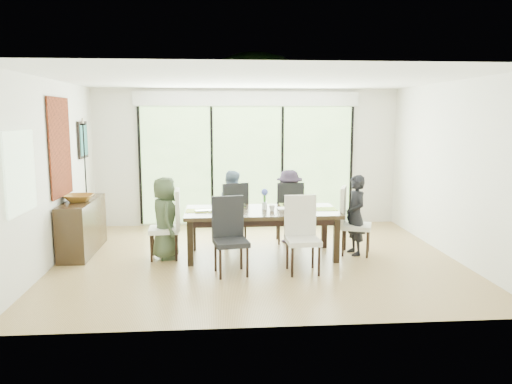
{
  "coord_description": "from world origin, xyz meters",
  "views": [
    {
      "loc": [
        -0.6,
        -7.38,
        2.17
      ],
      "look_at": [
        0.0,
        0.25,
        1.0
      ],
      "focal_mm": 35.0,
      "sensor_mm": 36.0,
      "label": 1
    }
  ],
  "objects": [
    {
      "name": "chair_left_end",
      "position": [
        -1.42,
        0.15,
        0.54
      ],
      "size": [
        0.47,
        0.47,
        1.07
      ],
      "primitive_type": null,
      "rotation": [
        0.0,
        0.0,
        -1.52
      ],
      "color": "white",
      "rests_on": "floor"
    },
    {
      "name": "deck",
      "position": [
        0.0,
        3.4,
        -0.05
      ],
      "size": [
        6.0,
        1.8,
        0.1
      ],
      "primitive_type": "cube",
      "color": "brown",
      "rests_on": "ground"
    },
    {
      "name": "foliage_mid",
      "position": [
        0.4,
        5.8,
        1.8
      ],
      "size": [
        4.0,
        4.0,
        4.0
      ],
      "primitive_type": "sphere",
      "color": "#14380F",
      "rests_on": "ground"
    },
    {
      "name": "floor",
      "position": [
        0.0,
        0.0,
        -0.01
      ],
      "size": [
        6.0,
        5.0,
        0.01
      ],
      "primitive_type": "cube",
      "color": "brown",
      "rests_on": "ground"
    },
    {
      "name": "wall_front",
      "position": [
        0.0,
        -2.51,
        1.35
      ],
      "size": [
        6.0,
        0.02,
        2.7
      ],
      "primitive_type": "cube",
      "color": "beige",
      "rests_on": "floor"
    },
    {
      "name": "vase",
      "position": [
        0.13,
        0.2,
        0.79
      ],
      "size": [
        0.08,
        0.08,
        0.12
      ],
      "primitive_type": "cylinder",
      "color": "silver",
      "rests_on": "table_top"
    },
    {
      "name": "hyacinth_stems",
      "position": [
        0.13,
        0.2,
        0.91
      ],
      "size": [
        0.04,
        0.04,
        0.16
      ],
      "primitive_type": "cylinder",
      "color": "#337226",
      "rests_on": "table_top"
    },
    {
      "name": "platter_base",
      "position": [
        -0.47,
        -0.15,
        0.75
      ],
      "size": [
        0.25,
        0.25,
        0.02
      ],
      "primitive_type": "cube",
      "color": "white",
      "rests_on": "table_top"
    },
    {
      "name": "placemat_left",
      "position": [
        -0.87,
        0.15,
        0.74
      ],
      "size": [
        0.43,
        0.31,
        0.01
      ],
      "primitive_type": "cube",
      "color": "#B2C647",
      "rests_on": "table_top"
    },
    {
      "name": "chair_near_right",
      "position": [
        0.58,
        -0.72,
        0.54
      ],
      "size": [
        0.47,
        0.47,
        1.07
      ],
      "primitive_type": null,
      "rotation": [
        0.0,
        0.0,
        0.04
      ],
      "color": "beige",
      "rests_on": "floor"
    },
    {
      "name": "tablet_far_r",
      "position": [
        0.58,
        0.5,
        0.74
      ],
      "size": [
        0.23,
        0.17,
        0.01
      ],
      "primitive_type": "cube",
      "color": "black",
      "rests_on": "table_top"
    },
    {
      "name": "table_leg_fr",
      "position": [
        1.16,
        -0.28,
        0.34
      ],
      "size": [
        0.09,
        0.09,
        0.67
      ],
      "primitive_type": "cube",
      "color": "black",
      "rests_on": "floor"
    },
    {
      "name": "sideboard",
      "position": [
        -2.76,
        0.61,
        0.42
      ],
      "size": [
        0.42,
        1.5,
        0.84
      ],
      "primitive_type": "cube",
      "color": "black",
      "rests_on": "floor"
    },
    {
      "name": "mullion_b",
      "position": [
        -0.7,
        2.46,
        1.2
      ],
      "size": [
        0.05,
        0.04,
        2.3
      ],
      "primitive_type": "cube",
      "color": "black",
      "rests_on": "wall_back"
    },
    {
      "name": "cup_b",
      "position": [
        0.23,
        0.05,
        0.78
      ],
      "size": [
        0.12,
        0.12,
        0.09
      ],
      "primitive_type": "imported",
      "rotation": [
        0.0,
        0.0,
        1.89
      ],
      "color": "white",
      "rests_on": "table_top"
    },
    {
      "name": "person_left_end",
      "position": [
        -1.4,
        0.15,
        0.63
      ],
      "size": [
        0.48,
        0.65,
        1.26
      ],
      "primitive_type": "imported",
      "rotation": [
        0.0,
        0.0,
        1.77
      ],
      "color": "#3A472F",
      "rests_on": "floor"
    },
    {
      "name": "cup_a",
      "position": [
        -0.62,
        0.3,
        0.78
      ],
      "size": [
        0.17,
        0.17,
        0.09
      ],
      "primitive_type": "imported",
      "rotation": [
        0.0,
        0.0,
        0.57
      ],
      "color": "white",
      "rests_on": "table_top"
    },
    {
      "name": "wall_back",
      "position": [
        0.0,
        2.51,
        1.35
      ],
      "size": [
        6.0,
        0.02,
        2.7
      ],
      "primitive_type": "cube",
      "color": "silver",
      "rests_on": "floor"
    },
    {
      "name": "papers",
      "position": [
        0.78,
        0.1,
        0.73
      ],
      "size": [
        0.29,
        0.21,
        0.0
      ],
      "primitive_type": "cube",
      "color": "white",
      "rests_on": "table_top"
    },
    {
      "name": "side_window",
      "position": [
        -2.97,
        -1.2,
        1.5
      ],
      "size": [
        0.02,
        0.9,
        1.0
      ],
      "primitive_type": "cube",
      "color": "#8CAD7F",
      "rests_on": "wall_left"
    },
    {
      "name": "chair_right_end",
      "position": [
        1.58,
        0.15,
        0.54
      ],
      "size": [
        0.57,
        0.57,
        1.07
      ],
      "primitive_type": null,
      "rotation": [
        0.0,
        0.0,
        1.23
      ],
      "color": "silver",
      "rests_on": "floor"
    },
    {
      "name": "ceiling",
      "position": [
        0.0,
        0.0,
        2.71
      ],
      "size": [
        6.0,
        5.0,
        0.01
      ],
      "primitive_type": "cube",
      "color": "white",
      "rests_on": "wall_back"
    },
    {
      "name": "mullion_d",
      "position": [
        2.1,
        2.46,
        1.2
      ],
      "size": [
        0.05,
        0.04,
        2.3
      ],
      "primitive_type": "cube",
      "color": "black",
      "rests_on": "wall_back"
    },
    {
      "name": "person_right_end",
      "position": [
        1.56,
        0.15,
        0.63
      ],
      "size": [
        0.46,
        0.64,
        1.26
      ],
      "primitive_type": "imported",
      "rotation": [
        0.0,
        0.0,
        -1.42
      ],
      "color": "black",
      "rests_on": "floor"
    },
    {
      "name": "candle",
      "position": [
        -2.76,
        0.96,
        2.09
      ],
      "size": [
        0.03,
        0.03,
        0.09
      ],
      "primitive_type": "cylinder",
      "color": "silver",
      "rests_on": "sideboard"
    },
    {
      "name": "table_leg_br",
      "position": [
        1.16,
        0.58,
        0.34
      ],
      "size": [
        0.09,
        0.09,
        0.67
      ],
      "primitive_type": "cube",
      "color": "black",
      "rests_on": "floor"
    },
    {
      "name": "person_far_left",
      "position": [
        -0.37,
        0.98,
        0.63
      ],
      "size": [
        0.65,
        0.48,
        1.26
      ],
      "primitive_type": "imported",
      "rotation": [
        0.0,
        0.0,
        2.94
      ],
      "color": "#7D98B5",
      "rests_on": "floor"
    },
    {
      "name": "placemat_right",
      "position": [
        1.03,
        0.15,
        0.74
      ],
      "size": [
        0.43,
        0.31,
        0.01
      ],
      "primitive_type": "cube",
      "color": "#8FB540",
      "rests_on": "table_top"
    },
    {
      "name": "foliage_far",
      "position": [
        -0.6,
        6.5,
        1.62
      ],
      "size": [
        3.6,
        3.6,
        3.6
      ],
      "primitive_type": "sphere",
      "color": "#14380F",
      "rests_on": "ground"
    },
    {
      "name": "placemat_far_r",
      "position": [
        0.63,
        0.55,
        0.74
      ],
      "size": [
        0.43,
        0.31,
        0.01
      ],
      "primitive_type": "cube",
      "color": "#89A53B",
      "rests_on": "table_top"
    },
    {
      "name": "placemat_paper",
      "position": [
        -0.47,
        -0.15,
        0.74
      ],
      "size": [
        0.43,
        0.31,
        0.01
      ],
      "primitive_type": "cube",
      "color": "white",
      "rests_on": "table_top"
    },
    {
      "name": "foliage_right",
      "position": [
        2.2,
        5.0,
        1.26
      ],
      "size": [
        2.8,
        2.8,
        2.8
      ],
      "primitive_type": "sphere",
      "color": "#14380F",
      "rests_on": "ground"
    },
    {
      "name": "book",
      "position": [
        0.33,
        0.2,
        0.74
      ],
      "size": [
        0.16,
        0.22,
        0.02
      ],
      "primitive_type": "imported",
      "rotation": [
        0.0,
        0.0,
        -0.0
      ],
      "color": "white",
      "rests_on": "table_top"
    },
    {
      "name": "candlestick_base",
      "position": [
        -2.76,
        0.96,
        0.86
      ],
      "size": [
        0.09,
        0.09,
        0.04
      ],
      "primitive_type": "cylinder",
      "color": "black",
      "rests_on": "sideboard"
    },
    {
      "name": "table_top",
      "position": [
        0.08,
        0.15,
        0.7
      ],
      "size": [
        2.34,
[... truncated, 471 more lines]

